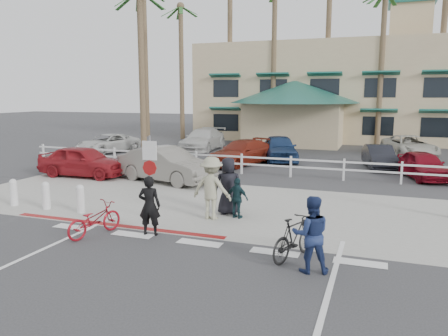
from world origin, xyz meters
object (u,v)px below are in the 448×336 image
at_px(sign_post, 151,173).
at_px(car_white_sedan, 166,165).
at_px(bike_red, 94,219).
at_px(car_red_compact, 83,161).
at_px(bike_black, 295,238).

height_order(sign_post, car_white_sedan, sign_post).
bearing_deg(bike_red, sign_post, -92.49).
distance_m(bike_red, car_red_compact, 9.26).
distance_m(sign_post, bike_red, 2.31).
relative_size(sign_post, bike_red, 1.68).
xyz_separation_m(bike_red, car_red_compact, (-5.86, 7.17, 0.28)).
bearing_deg(car_white_sedan, bike_red, -151.77).
xyz_separation_m(sign_post, bike_red, (-0.67, -1.97, -1.00)).
bearing_deg(sign_post, car_white_sedan, 112.85).
height_order(bike_red, car_red_compact, car_red_compact).
relative_size(car_white_sedan, car_red_compact, 1.09).
height_order(bike_red, car_white_sedan, car_white_sedan).
bearing_deg(bike_black, bike_red, 24.41).
distance_m(car_white_sedan, car_red_compact, 4.26).
bearing_deg(car_red_compact, car_white_sedan, -88.92).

